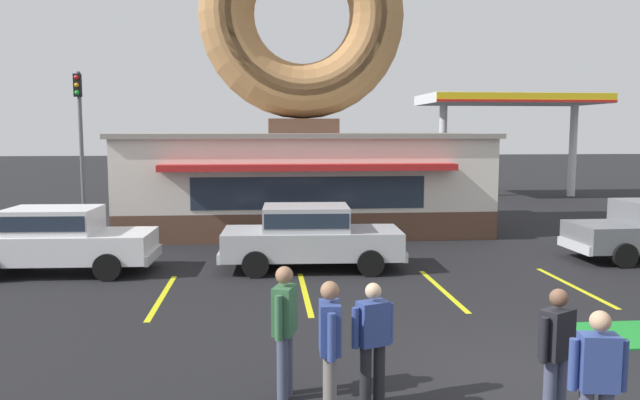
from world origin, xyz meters
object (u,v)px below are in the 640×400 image
at_px(pedestrian_hooded_kid, 285,325).
at_px(traffic_light_pole, 80,124).
at_px(pedestrian_blue_sweater_man, 557,350).
at_px(car_white, 58,238).
at_px(pedestrian_clipboard_woman, 330,344).
at_px(trash_bin, 487,223).
at_px(pedestrian_leather_jacket_man, 597,380).
at_px(pedestrian_beanie_man, 373,338).
at_px(car_silver, 310,235).

distance_m(pedestrian_hooded_kid, traffic_light_pole, 19.92).
distance_m(pedestrian_blue_sweater_man, pedestrian_hooded_kid, 3.32).
xyz_separation_m(car_white, pedestrian_clipboard_woman, (5.75, -8.33, 0.08)).
bearing_deg(trash_bin, pedestrian_blue_sweater_man, -106.76).
relative_size(pedestrian_blue_sweater_man, pedestrian_clipboard_woman, 0.96).
distance_m(pedestrian_blue_sweater_man, pedestrian_leather_jacket_man, 0.91).
bearing_deg(pedestrian_leather_jacket_man, pedestrian_clipboard_woman, 155.24).
bearing_deg(pedestrian_clipboard_woman, car_white, 124.63).
bearing_deg(traffic_light_pole, trash_bin, -24.68).
bearing_deg(pedestrian_beanie_man, car_silver, 91.60).
bearing_deg(pedestrian_blue_sweater_man, car_silver, 104.90).
height_order(pedestrian_clipboard_woman, pedestrian_beanie_man, pedestrian_clipboard_woman).
height_order(pedestrian_blue_sweater_man, pedestrian_beanie_man, pedestrian_blue_sweater_man).
bearing_deg(car_white, pedestrian_clipboard_woman, -55.37).
height_order(pedestrian_hooded_kid, pedestrian_leather_jacket_man, pedestrian_hooded_kid).
bearing_deg(car_white, pedestrian_hooded_kid, -55.45).
relative_size(pedestrian_blue_sweater_man, pedestrian_leather_jacket_man, 1.00).
xyz_separation_m(car_white, pedestrian_leather_jacket_man, (8.39, -9.55, 0.03)).
relative_size(trash_bin, traffic_light_pole, 0.17).
height_order(pedestrian_blue_sweater_man, pedestrian_clipboard_woman, pedestrian_clipboard_woman).
height_order(trash_bin, traffic_light_pole, traffic_light_pole).
relative_size(pedestrian_leather_jacket_man, pedestrian_clipboard_woman, 0.96).
xyz_separation_m(pedestrian_hooded_kid, pedestrian_leather_jacket_man, (3.15, -1.93, -0.06)).
relative_size(pedestrian_beanie_man, traffic_light_pole, 0.27).
xyz_separation_m(car_silver, pedestrian_leather_jacket_man, (2.26, -9.45, 0.03)).
relative_size(car_white, trash_bin, 4.73).
distance_m(car_silver, pedestrian_hooded_kid, 7.57).
height_order(pedestrian_hooded_kid, traffic_light_pole, traffic_light_pole).
bearing_deg(pedestrian_hooded_kid, pedestrian_blue_sweater_man, -17.87).
bearing_deg(pedestrian_blue_sweater_man, pedestrian_beanie_man, 160.17).
bearing_deg(pedestrian_hooded_kid, pedestrian_leather_jacket_man, -31.55).
height_order(car_white, car_silver, same).
height_order(pedestrian_beanie_man, traffic_light_pole, traffic_light_pole).
bearing_deg(trash_bin, pedestrian_hooded_kid, -121.01).
bearing_deg(pedestrian_leather_jacket_man, pedestrian_blue_sweater_man, 89.49).
xyz_separation_m(pedestrian_hooded_kid, traffic_light_pole, (-7.59, 18.21, 2.74)).
height_order(car_white, pedestrian_clipboard_woman, pedestrian_clipboard_woman).
bearing_deg(car_silver, pedestrian_leather_jacket_man, -76.53).
relative_size(car_white, pedestrian_leather_jacket_man, 2.82).
height_order(car_silver, pedestrian_leather_jacket_man, pedestrian_leather_jacket_man).
bearing_deg(pedestrian_blue_sweater_man, traffic_light_pole, 119.20).
xyz_separation_m(pedestrian_hooded_kid, pedestrian_clipboard_woman, (0.51, -0.72, -0.02)).
relative_size(pedestrian_clipboard_woman, trash_bin, 1.75).
relative_size(pedestrian_hooded_kid, pedestrian_clipboard_woman, 1.02).
xyz_separation_m(car_white, pedestrian_beanie_man, (6.35, -7.89, -0.01)).
bearing_deg(car_white, pedestrian_beanie_man, -51.20).
bearing_deg(car_white, car_silver, -0.95).
bearing_deg(pedestrian_beanie_man, pedestrian_clipboard_woman, -143.49).
bearing_deg(pedestrian_beanie_man, trash_bin, 63.72).
xyz_separation_m(pedestrian_beanie_man, trash_bin, (5.83, 11.81, -0.36)).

